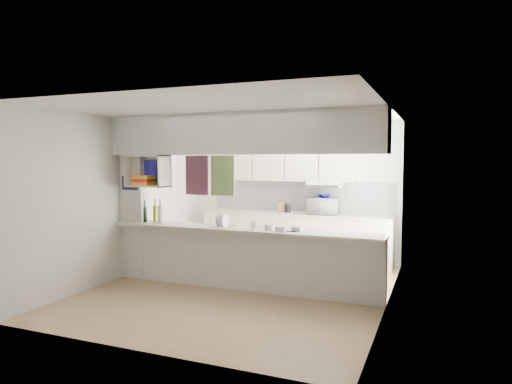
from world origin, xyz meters
The scene contains 16 objects.
floor centered at (0.00, 0.00, 0.00)m, with size 4.80×4.80×0.00m, color #A2835E.
ceiling centered at (0.00, 0.00, 2.60)m, with size 4.80×4.80×0.00m, color white.
wall_back centered at (0.00, 2.40, 1.30)m, with size 4.20×4.20×0.00m, color silver.
wall_left centered at (-2.10, 0.00, 1.30)m, with size 4.80×4.80×0.00m, color silver.
wall_right centered at (2.10, 0.00, 1.30)m, with size 4.80×4.80×0.00m, color silver.
servery_partition centered at (-0.17, 0.00, 1.66)m, with size 4.20×0.50×2.60m.
cubby_shelf centered at (-1.57, -0.06, 1.71)m, with size 0.65×0.35×0.50m.
kitchen_run centered at (0.16, 2.14, 0.83)m, with size 3.60×0.63×2.24m.
microwave centered at (0.73, 2.11, 1.08)m, with size 0.56×0.38×0.31m, color white.
bowl centered at (0.76, 2.12, 1.26)m, with size 0.25×0.25×0.06m, color #120A78.
dish_rack centered at (-0.27, 0.00, 1.00)m, with size 0.42×0.34×0.20m.
cup centered at (0.22, -0.04, 0.98)m, with size 0.12×0.12×0.10m, color white.
wine_bottles centered at (-1.54, 0.04, 1.06)m, with size 0.38×0.16×0.39m.
plastic_tubs centered at (0.63, -0.01, 0.95)m, with size 0.55×0.22×0.07m.
utensil_jar centered at (0.02, 2.15, 1.00)m, with size 0.11×0.11×0.16m, color black.
knife_block centered at (-0.12, 2.18, 1.03)m, with size 0.11×0.08×0.21m, color brown.
Camera 1 is at (2.72, -6.10, 1.93)m, focal length 32.00 mm.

